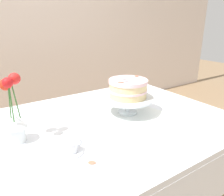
{
  "coord_description": "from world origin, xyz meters",
  "views": [
    {
      "loc": [
        -0.53,
        -0.9,
        1.25
      ],
      "look_at": [
        0.08,
        0.0,
        0.86
      ],
      "focal_mm": 35.18,
      "sensor_mm": 36.0,
      "label": 1
    }
  ],
  "objects_px": {
    "dining_table": "(103,140)",
    "flower_vase": "(14,115)",
    "layer_cake": "(128,88)",
    "cake_stand": "(128,100)",
    "teacup": "(69,148)"
  },
  "relations": [
    {
      "from": "cake_stand",
      "to": "layer_cake",
      "type": "distance_m",
      "value": 0.07
    },
    {
      "from": "cake_stand",
      "to": "flower_vase",
      "type": "bearing_deg",
      "value": 177.55
    },
    {
      "from": "dining_table",
      "to": "layer_cake",
      "type": "bearing_deg",
      "value": 12.47
    },
    {
      "from": "layer_cake",
      "to": "flower_vase",
      "type": "xyz_separation_m",
      "value": [
        -0.59,
        0.03,
        -0.03
      ]
    },
    {
      "from": "flower_vase",
      "to": "teacup",
      "type": "xyz_separation_m",
      "value": [
        0.15,
        -0.21,
        -0.1
      ]
    },
    {
      "from": "layer_cake",
      "to": "teacup",
      "type": "height_order",
      "value": "layer_cake"
    },
    {
      "from": "cake_stand",
      "to": "teacup",
      "type": "height_order",
      "value": "cake_stand"
    },
    {
      "from": "cake_stand",
      "to": "flower_vase",
      "type": "xyz_separation_m",
      "value": [
        -0.59,
        0.03,
        0.04
      ]
    },
    {
      "from": "dining_table",
      "to": "cake_stand",
      "type": "bearing_deg",
      "value": 12.47
    },
    {
      "from": "dining_table",
      "to": "flower_vase",
      "type": "height_order",
      "value": "flower_vase"
    },
    {
      "from": "dining_table",
      "to": "cake_stand",
      "type": "relative_size",
      "value": 4.83
    },
    {
      "from": "dining_table",
      "to": "cake_stand",
      "type": "height_order",
      "value": "cake_stand"
    },
    {
      "from": "cake_stand",
      "to": "teacup",
      "type": "distance_m",
      "value": 0.48
    },
    {
      "from": "flower_vase",
      "to": "teacup",
      "type": "height_order",
      "value": "flower_vase"
    },
    {
      "from": "flower_vase",
      "to": "dining_table",
      "type": "bearing_deg",
      "value": -9.59
    }
  ]
}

